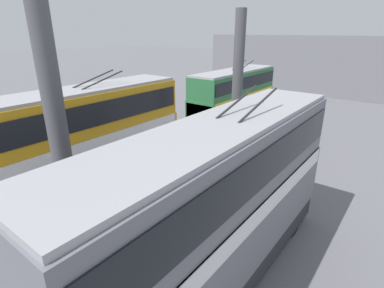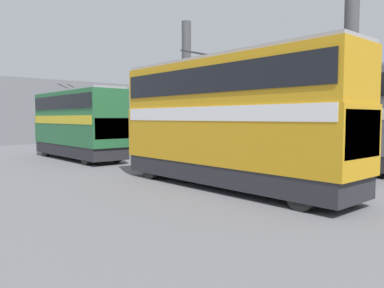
{
  "view_description": "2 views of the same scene",
  "coord_description": "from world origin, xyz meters",
  "px_view_note": "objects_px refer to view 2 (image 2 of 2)",
  "views": [
    {
      "loc": [
        -0.57,
        -8.11,
        7.78
      ],
      "look_at": [
        10.04,
        0.03,
        2.7
      ],
      "focal_mm": 28.0,
      "sensor_mm": 36.0,
      "label": 1
    },
    {
      "loc": [
        -3.89,
        15.26,
        2.9
      ],
      "look_at": [
        11.94,
        1.43,
        1.42
      ],
      "focal_mm": 35.0,
      "sensor_mm": 36.0,
      "label": 2
    }
  ],
  "objects_px": {
    "bus_right_near": "(228,114)",
    "person_by_left_row": "(320,158)",
    "bus_left_far": "(342,114)",
    "oil_drum": "(151,157)",
    "person_aisle_midway": "(279,158)",
    "bus_right_far": "(77,120)",
    "person_by_right_row": "(340,171)"
  },
  "relations": [
    {
      "from": "bus_right_near",
      "to": "person_by_left_row",
      "type": "height_order",
      "value": "bus_right_near"
    },
    {
      "from": "bus_left_far",
      "to": "bus_right_near",
      "type": "distance_m",
      "value": 8.24
    },
    {
      "from": "bus_right_near",
      "to": "oil_drum",
      "type": "xyz_separation_m",
      "value": [
        8.93,
        -2.39,
        -2.62
      ]
    },
    {
      "from": "bus_right_near",
      "to": "bus_left_far",
      "type": "bearing_deg",
      "value": -94.79
    },
    {
      "from": "person_by_left_row",
      "to": "person_aisle_midway",
      "type": "xyz_separation_m",
      "value": [
        1.03,
        2.0,
        0.08
      ]
    },
    {
      "from": "bus_right_far",
      "to": "person_aisle_midway",
      "type": "distance_m",
      "value": 14.71
    },
    {
      "from": "bus_left_far",
      "to": "person_aisle_midway",
      "type": "height_order",
      "value": "bus_left_far"
    },
    {
      "from": "oil_drum",
      "to": "person_by_left_row",
      "type": "bearing_deg",
      "value": -159.38
    },
    {
      "from": "bus_left_far",
      "to": "bus_right_far",
      "type": "xyz_separation_m",
      "value": [
        15.07,
        8.21,
        -0.37
      ]
    },
    {
      "from": "person_aisle_midway",
      "to": "person_by_right_row",
      "type": "bearing_deg",
      "value": 116.6
    },
    {
      "from": "person_by_left_row",
      "to": "bus_left_far",
      "type": "bearing_deg",
      "value": -168.9
    },
    {
      "from": "bus_right_near",
      "to": "person_by_left_row",
      "type": "bearing_deg",
      "value": -96.54
    },
    {
      "from": "person_by_right_row",
      "to": "oil_drum",
      "type": "bearing_deg",
      "value": 112.59
    },
    {
      "from": "person_by_left_row",
      "to": "person_by_right_row",
      "type": "bearing_deg",
      "value": 50.57
    },
    {
      "from": "bus_right_near",
      "to": "oil_drum",
      "type": "distance_m",
      "value": 9.61
    },
    {
      "from": "bus_right_near",
      "to": "person_by_left_row",
      "type": "distance_m",
      "value": 6.43
    },
    {
      "from": "bus_left_far",
      "to": "person_by_left_row",
      "type": "xyz_separation_m",
      "value": [
        -0.0,
        2.2,
        -2.26
      ]
    },
    {
      "from": "person_by_left_row",
      "to": "person_aisle_midway",
      "type": "height_order",
      "value": "person_aisle_midway"
    },
    {
      "from": "bus_right_far",
      "to": "person_by_left_row",
      "type": "height_order",
      "value": "bus_right_far"
    },
    {
      "from": "oil_drum",
      "to": "bus_right_far",
      "type": "bearing_deg",
      "value": 23.69
    },
    {
      "from": "person_aisle_midway",
      "to": "person_by_left_row",
      "type": "bearing_deg",
      "value": -160.11
    },
    {
      "from": "person_by_left_row",
      "to": "person_aisle_midway",
      "type": "bearing_deg",
      "value": -16.15
    },
    {
      "from": "bus_left_far",
      "to": "bus_right_near",
      "type": "xyz_separation_m",
      "value": [
        0.69,
        8.21,
        -0.08
      ]
    },
    {
      "from": "bus_right_near",
      "to": "bus_right_far",
      "type": "bearing_deg",
      "value": -0.0
    },
    {
      "from": "bus_right_near",
      "to": "bus_right_far",
      "type": "distance_m",
      "value": 14.38
    },
    {
      "from": "person_by_left_row",
      "to": "bus_right_near",
      "type": "bearing_deg",
      "value": 4.55
    },
    {
      "from": "person_by_left_row",
      "to": "person_aisle_midway",
      "type": "relative_size",
      "value": 0.92
    },
    {
      "from": "bus_right_far",
      "to": "person_by_left_row",
      "type": "distance_m",
      "value": 16.33
    },
    {
      "from": "bus_left_far",
      "to": "bus_right_far",
      "type": "distance_m",
      "value": 17.16
    },
    {
      "from": "bus_right_far",
      "to": "bus_left_far",
      "type": "bearing_deg",
      "value": -151.41
    },
    {
      "from": "bus_right_far",
      "to": "oil_drum",
      "type": "height_order",
      "value": "bus_right_far"
    },
    {
      "from": "bus_left_far",
      "to": "bus_right_far",
      "type": "bearing_deg",
      "value": 28.59
    }
  ]
}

